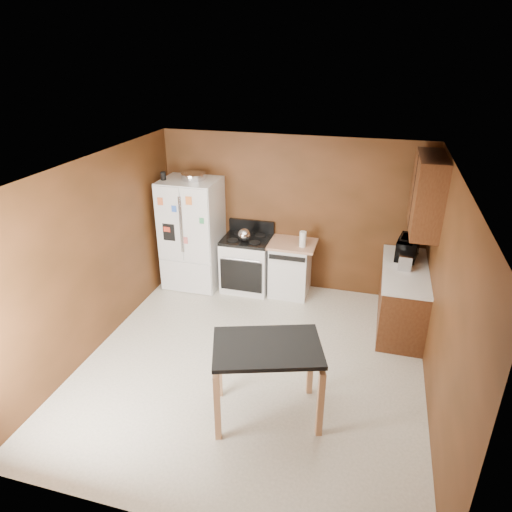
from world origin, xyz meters
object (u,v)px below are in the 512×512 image
at_px(roasting_pan, 193,176).
at_px(kettle, 244,235).
at_px(pen_cup, 163,176).
at_px(microwave, 408,249).
at_px(refrigerator, 192,234).
at_px(island, 267,357).
at_px(green_canister, 303,239).
at_px(toaster, 405,260).
at_px(paper_towel, 303,239).
at_px(gas_range, 247,263).
at_px(dishwasher, 290,268).

relative_size(roasting_pan, kettle, 1.89).
bearing_deg(pen_cup, microwave, 1.07).
relative_size(refrigerator, island, 1.40).
bearing_deg(green_canister, kettle, -166.64).
height_order(green_canister, island, green_canister).
relative_size(roasting_pan, toaster, 1.34).
xyz_separation_m(paper_towel, microwave, (1.53, -0.02, 0.03)).
xyz_separation_m(kettle, gas_range, (0.00, 0.12, -0.54)).
relative_size(roasting_pan, paper_towel, 1.57).
bearing_deg(island, dishwasher, 96.34).
distance_m(green_canister, island, 2.82).
relative_size(toaster, refrigerator, 0.16).
relative_size(roasting_pan, green_canister, 3.60).
relative_size(kettle, toaster, 0.71).
distance_m(paper_towel, toaster, 1.54).
relative_size(green_canister, toaster, 0.37).
relative_size(microwave, island, 0.39).
distance_m(kettle, island, 2.81).
distance_m(kettle, dishwasher, 0.92).
distance_m(toaster, refrigerator, 3.34).
relative_size(microwave, dishwasher, 0.56).
distance_m(kettle, toaster, 2.44).
bearing_deg(island, green_canister, 92.63).
distance_m(pen_cup, dishwasher, 2.47).
distance_m(kettle, microwave, 2.45).
xyz_separation_m(kettle, paper_towel, (0.92, 0.04, 0.01)).
relative_size(gas_range, dishwasher, 1.24).
xyz_separation_m(gas_range, dishwasher, (0.72, 0.02, -0.01)).
xyz_separation_m(green_canister, refrigerator, (-1.81, -0.15, -0.04)).
height_order(toaster, dishwasher, toaster).
relative_size(kettle, paper_towel, 0.83).
bearing_deg(pen_cup, kettle, 1.89).
relative_size(refrigerator, dishwasher, 2.02).
bearing_deg(dishwasher, paper_towel, -27.27).
bearing_deg(toaster, gas_range, 172.36).
bearing_deg(paper_towel, gas_range, 175.20).
bearing_deg(microwave, roasting_pan, 99.40).
bearing_deg(island, roasting_pan, 124.75).
bearing_deg(paper_towel, microwave, -0.60).
height_order(paper_towel, refrigerator, refrigerator).
xyz_separation_m(pen_cup, kettle, (1.29, 0.04, -0.86)).
xyz_separation_m(toaster, refrigerator, (-3.32, 0.38, -0.10)).
bearing_deg(roasting_pan, paper_towel, -2.38).
distance_m(roasting_pan, kettle, 1.21).
relative_size(pen_cup, toaster, 0.44).
height_order(pen_cup, toaster, pen_cup).
bearing_deg(paper_towel, toaster, -13.49).
xyz_separation_m(toaster, island, (-1.39, -2.29, -0.25)).
bearing_deg(gas_range, microwave, -2.18).
bearing_deg(toaster, island, -118.64).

